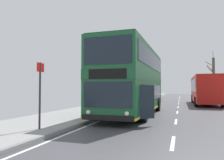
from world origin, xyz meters
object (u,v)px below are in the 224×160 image
Objects in this scene: bare_tree_far_00 at (214,77)px; bus_stop_sign_near at (40,88)px; double_decker_bus_main at (133,80)px; background_bus_far_lane at (205,89)px.

bus_stop_sign_near is at bearing -108.33° from bare_tree_far_00.
double_decker_bus_main is at bearing 70.78° from bus_stop_sign_near.
double_decker_bus_main is 26.39m from bare_tree_far_00.
bus_stop_sign_near is 0.35× the size of bare_tree_far_00.
double_decker_bus_main is 0.98× the size of background_bus_far_lane.
background_bus_far_lane is 3.96× the size of bus_stop_sign_near.
bus_stop_sign_near is at bearing -109.22° from double_decker_bus_main.
double_decker_bus_main is 13.32m from background_bus_far_lane.
background_bus_far_lane is at bearing -101.22° from bare_tree_far_00.
bare_tree_far_00 is (2.58, 12.99, 1.88)m from background_bus_far_lane.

